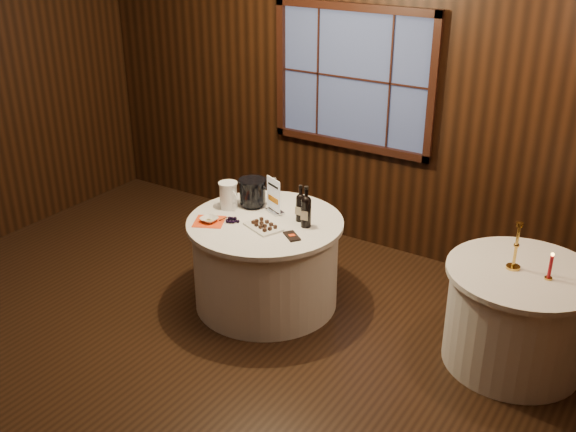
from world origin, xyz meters
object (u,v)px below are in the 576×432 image
Objects in this scene: sign_stand at (274,201)px; chocolate_box at (292,236)px; cracker_bowl at (209,219)px; glass_pitcher at (229,195)px; main_table at (266,262)px; side_table at (517,317)px; red_candle at (550,269)px; ice_bucket at (253,192)px; port_bottle_left at (300,205)px; brass_candlestick at (515,252)px; grape_bunch at (231,221)px; port_bottle_right at (306,209)px; chocolate_plate at (263,226)px.

sign_stand is 0.49m from chocolate_box.
chocolate_box is at bearing 10.41° from cracker_bowl.
main_table is at bearing 13.80° from glass_pitcher.
red_candle reaches higher than side_table.
chocolate_box is at bearing -28.28° from ice_bucket.
port_bottle_left is 0.75m from cracker_bowl.
glass_pitcher is at bearing -170.01° from port_bottle_left.
main_table is 0.60m from ice_bucket.
main_table and side_table have the same top height.
brass_candlestick is (1.58, 0.43, 0.12)m from chocolate_box.
port_bottle_left is 1.69m from brass_candlestick.
cracker_bowl is (0.03, -0.31, -0.10)m from glass_pitcher.
cracker_bowl is at bearing -154.33° from grape_bunch.
grape_bunch is (-0.44, -0.34, -0.11)m from port_bottle_left.
grape_bunch is at bearing -81.81° from ice_bucket.
port_bottle_right reaches higher than chocolate_box.
chocolate_box is 0.74× the size of glass_pitcher.
side_table is 4.68× the size of glass_pitcher.
main_table is at bearing 42.60° from grape_bunch.
chocolate_plate reaches higher than main_table.
glass_pitcher reaches higher than grape_bunch.
ice_bucket is 0.68× the size of brass_candlestick.
sign_stand is 2.19m from red_candle.
cracker_bowl is (-0.43, -0.14, 0.00)m from chocolate_plate.
side_table is at bearing 169.62° from red_candle.
chocolate_box is at bearing -70.26° from port_bottle_left.
side_table is at bearing 26.14° from glass_pitcher.
port_bottle_right reaches higher than ice_bucket.
port_bottle_left is at bearing -175.36° from brass_candlestick.
side_table is at bearing 12.31° from chocolate_plate.
side_table is 6.30× the size of chocolate_box.
sign_stand is 0.37m from port_bottle_right.
ice_bucket is 2.43m from red_candle.
brass_candlestick is at bearing 8.61° from main_table.
main_table is 7.46× the size of chocolate_box.
ice_bucket is 1.30× the size of grape_bunch.
grape_bunch is at bearing -167.56° from side_table.
main_table is 0.49m from grape_bunch.
ice_bucket reaches higher than chocolate_box.
grape_bunch is at bearing -169.13° from red_candle.
chocolate_plate is at bearing -48.67° from sign_stand.
brass_candlestick is (1.58, 0.21, -0.02)m from port_bottle_right.
port_bottle_left is 0.50m from ice_bucket.
brass_candlestick is (2.29, 0.56, 0.11)m from cracker_bowl.
brass_candlestick is (2.18, 0.10, 0.00)m from ice_bucket.
chocolate_plate reaches higher than side_table.
cracker_bowl is at bearing -103.75° from sign_stand.
ice_bucket is 0.69m from chocolate_box.
glass_pitcher is at bearing -173.90° from side_table.
side_table is at bearing 6.47° from brass_candlestick.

